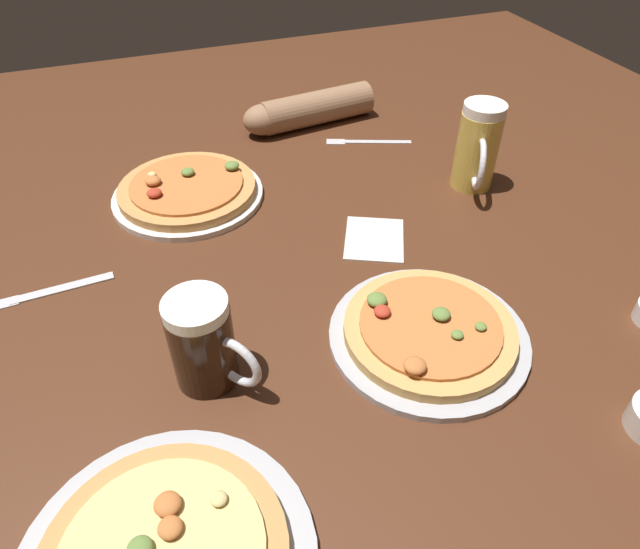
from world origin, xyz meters
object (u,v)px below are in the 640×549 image
(pizza_plate_near, at_px, (429,332))
(beer_mug_dark, at_px, (204,343))
(diner_arm, at_px, (304,111))
(napkin_folded, at_px, (374,238))
(beer_mug_amber, at_px, (478,148))
(fork_left, at_px, (366,141))
(pizza_plate_far, at_px, (188,191))
(knife_right, at_px, (47,292))

(pizza_plate_near, distance_m, beer_mug_dark, 0.33)
(pizza_plate_near, distance_m, diner_arm, 0.75)
(pizza_plate_near, xyz_separation_m, beer_mug_dark, (-0.33, 0.04, 0.06))
(napkin_folded, bearing_deg, beer_mug_amber, 20.87)
(pizza_plate_near, height_order, napkin_folded, pizza_plate_near)
(beer_mug_dark, xyz_separation_m, napkin_folded, (0.35, 0.21, -0.07))
(napkin_folded, bearing_deg, fork_left, 68.28)
(pizza_plate_far, height_order, napkin_folded, pizza_plate_far)
(knife_right, bearing_deg, napkin_folded, -5.79)
(beer_mug_amber, distance_m, knife_right, 0.85)
(pizza_plate_near, bearing_deg, fork_left, 74.51)
(napkin_folded, bearing_deg, knife_right, 174.21)
(beer_mug_dark, xyz_separation_m, beer_mug_amber, (0.62, 0.31, 0.02))
(pizza_plate_near, distance_m, knife_right, 0.63)
(fork_left, bearing_deg, pizza_plate_near, -105.49)
(beer_mug_amber, bearing_deg, pizza_plate_near, -129.70)
(pizza_plate_far, distance_m, fork_left, 0.45)
(pizza_plate_near, bearing_deg, napkin_folded, 83.73)
(pizza_plate_far, xyz_separation_m, fork_left, (0.44, 0.09, -0.01))
(beer_mug_dark, bearing_deg, beer_mug_amber, 26.75)
(fork_left, relative_size, diner_arm, 0.58)
(beer_mug_dark, xyz_separation_m, fork_left, (0.49, 0.56, -0.07))
(knife_right, bearing_deg, fork_left, 22.52)
(beer_mug_dark, relative_size, napkin_folded, 1.10)
(beer_mug_dark, bearing_deg, pizza_plate_near, -7.80)
(beer_mug_dark, height_order, fork_left, beer_mug_dark)
(beer_mug_amber, height_order, diner_arm, beer_mug_amber)
(fork_left, bearing_deg, beer_mug_dark, -131.19)
(fork_left, height_order, diner_arm, diner_arm)
(pizza_plate_near, height_order, diner_arm, diner_arm)
(pizza_plate_near, bearing_deg, beer_mug_dark, 172.20)
(pizza_plate_near, height_order, pizza_plate_far, same)
(napkin_folded, bearing_deg, beer_mug_dark, -149.14)
(fork_left, bearing_deg, knife_right, -157.48)
(fork_left, bearing_deg, diner_arm, 129.00)
(beer_mug_amber, xyz_separation_m, napkin_folded, (-0.27, -0.10, -0.08))
(pizza_plate_near, relative_size, beer_mug_dark, 2.09)
(diner_arm, bearing_deg, fork_left, -51.00)
(pizza_plate_far, distance_m, knife_right, 0.34)
(pizza_plate_near, xyz_separation_m, fork_left, (0.17, 0.61, -0.01))
(pizza_plate_near, xyz_separation_m, napkin_folded, (0.03, 0.26, -0.01))
(napkin_folded, xyz_separation_m, knife_right, (-0.57, 0.06, -0.00))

